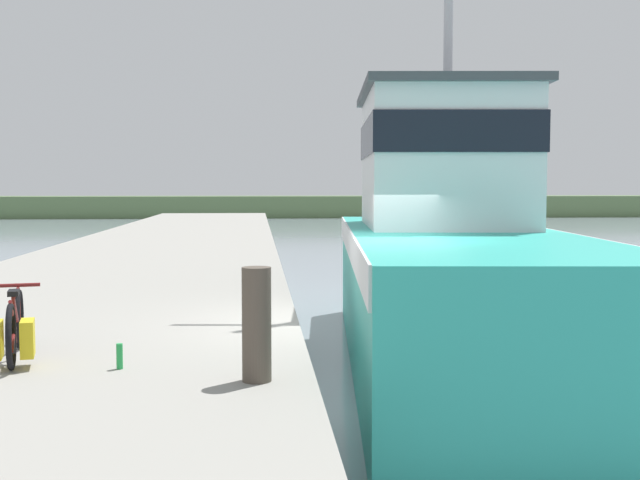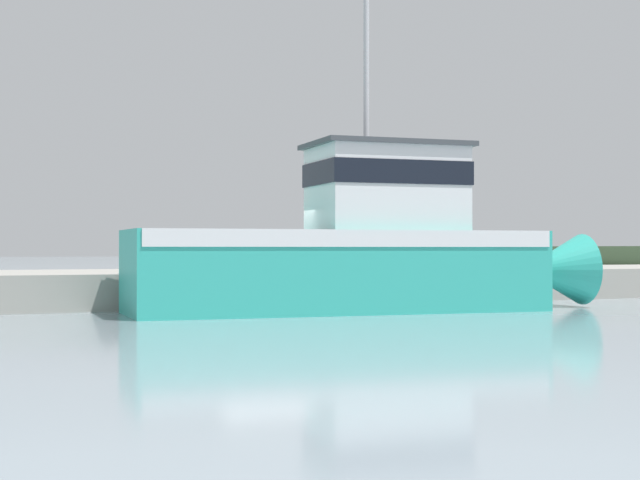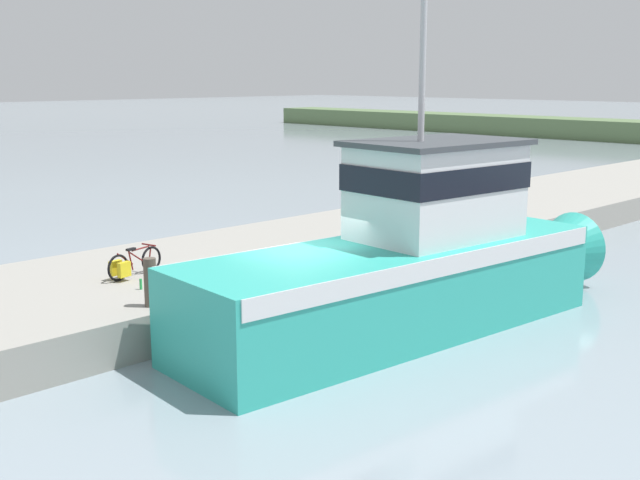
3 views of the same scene
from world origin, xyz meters
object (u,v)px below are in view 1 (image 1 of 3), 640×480
bicycle_touring (14,329)px  mooring_post (257,324)px  fishing_boat_main (447,254)px  water_bottle_on_curb (120,356)px

bicycle_touring → mooring_post: mooring_post is taller
fishing_boat_main → water_bottle_on_curb: bearing=-128.5°
fishing_boat_main → bicycle_touring: size_ratio=7.34×
mooring_post → fishing_boat_main: bearing=60.0°
bicycle_touring → water_bottle_on_curb: 1.16m
fishing_boat_main → bicycle_touring: (-5.23, -4.01, -0.36)m
bicycle_touring → mooring_post: (2.35, -0.96, 0.19)m
fishing_boat_main → mooring_post: bearing=-115.2°
fishing_boat_main → water_bottle_on_curb: fishing_boat_main is taller
mooring_post → water_bottle_on_curb: mooring_post is taller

